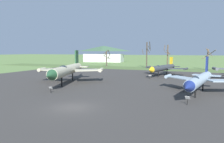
{
  "coord_description": "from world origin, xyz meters",
  "views": [
    {
      "loc": [
        11.69,
        -17.53,
        5.76
      ],
      "look_at": [
        -4.61,
        21.27,
        1.62
      ],
      "focal_mm": 33.16,
      "sensor_mm": 36.0,
      "label": 1
    }
  ],
  "objects_px": {
    "visitor_building": "(104,54)",
    "info_placard_rear_center": "(187,99)",
    "info_placard_front_left": "(150,76)",
    "jet_fighter_rear_center": "(200,80)",
    "jet_fighter_front_left": "(163,68)",
    "info_placard_front_right": "(51,89)",
    "jet_fighter_front_right": "(67,70)"
  },
  "relations": [
    {
      "from": "jet_fighter_front_right",
      "to": "info_placard_front_right",
      "type": "relative_size",
      "value": 18.88
    },
    {
      "from": "jet_fighter_rear_center",
      "to": "info_placard_rear_center",
      "type": "bearing_deg",
      "value": -100.22
    },
    {
      "from": "jet_fighter_front_left",
      "to": "info_placard_rear_center",
      "type": "relative_size",
      "value": 13.35
    },
    {
      "from": "jet_fighter_front_left",
      "to": "jet_fighter_rear_center",
      "type": "distance_m",
      "value": 20.59
    },
    {
      "from": "jet_fighter_rear_center",
      "to": "visitor_building",
      "type": "bearing_deg",
      "value": 123.59
    },
    {
      "from": "jet_fighter_front_right",
      "to": "jet_fighter_front_left",
      "type": "bearing_deg",
      "value": 53.18
    },
    {
      "from": "jet_fighter_front_left",
      "to": "visitor_building",
      "type": "distance_m",
      "value": 65.83
    },
    {
      "from": "info_placard_front_left",
      "to": "visitor_building",
      "type": "height_order",
      "value": "visitor_building"
    },
    {
      "from": "info_placard_rear_center",
      "to": "visitor_building",
      "type": "relative_size",
      "value": 0.04
    },
    {
      "from": "info_placard_front_right",
      "to": "jet_fighter_front_right",
      "type": "bearing_deg",
      "value": 109.1
    },
    {
      "from": "jet_fighter_rear_center",
      "to": "visitor_building",
      "type": "distance_m",
      "value": 85.89
    },
    {
      "from": "info_placard_front_left",
      "to": "info_placard_rear_center",
      "type": "height_order",
      "value": "info_placard_rear_center"
    },
    {
      "from": "jet_fighter_front_right",
      "to": "info_placard_front_right",
      "type": "height_order",
      "value": "jet_fighter_front_right"
    },
    {
      "from": "info_placard_front_left",
      "to": "jet_fighter_front_right",
      "type": "distance_m",
      "value": 17.02
    },
    {
      "from": "jet_fighter_front_left",
      "to": "info_placard_rear_center",
      "type": "bearing_deg",
      "value": -75.3
    },
    {
      "from": "jet_fighter_front_left",
      "to": "info_placard_rear_center",
      "type": "xyz_separation_m",
      "value": [
        6.68,
        -25.45,
        -1.3
      ]
    },
    {
      "from": "info_placard_front_right",
      "to": "jet_fighter_front_left",
      "type": "bearing_deg",
      "value": 67.17
    },
    {
      "from": "jet_fighter_front_right",
      "to": "visitor_building",
      "type": "xyz_separation_m",
      "value": [
        -26.01,
        70.72,
        1.82
      ]
    },
    {
      "from": "jet_fighter_front_left",
      "to": "jet_fighter_rear_center",
      "type": "relative_size",
      "value": 0.94
    },
    {
      "from": "jet_fighter_front_left",
      "to": "info_placard_front_left",
      "type": "distance_m",
      "value": 6.76
    },
    {
      "from": "info_placard_rear_center",
      "to": "jet_fighter_front_left",
      "type": "bearing_deg",
      "value": 104.7
    },
    {
      "from": "jet_fighter_front_right",
      "to": "info_placard_rear_center",
      "type": "xyz_separation_m",
      "value": [
        20.33,
        -7.21,
        -1.86
      ]
    },
    {
      "from": "info_placard_front_left",
      "to": "jet_fighter_rear_center",
      "type": "bearing_deg",
      "value": -53.36
    },
    {
      "from": "visitor_building",
      "to": "info_placard_front_left",
      "type": "bearing_deg",
      "value": -57.09
    },
    {
      "from": "visitor_building",
      "to": "info_placard_rear_center",
      "type": "bearing_deg",
      "value": -59.26
    },
    {
      "from": "jet_fighter_front_left",
      "to": "info_placard_front_right",
      "type": "xyz_separation_m",
      "value": [
        -10.96,
        -26.03,
        -1.37
      ]
    },
    {
      "from": "info_placard_front_left",
      "to": "info_placard_front_right",
      "type": "bearing_deg",
      "value": -115.64
    },
    {
      "from": "info_placard_front_left",
      "to": "jet_fighter_rear_center",
      "type": "relative_size",
      "value": 0.06
    },
    {
      "from": "jet_fighter_front_left",
      "to": "visitor_building",
      "type": "height_order",
      "value": "visitor_building"
    },
    {
      "from": "jet_fighter_front_left",
      "to": "info_placard_rear_center",
      "type": "distance_m",
      "value": 26.34
    },
    {
      "from": "jet_fighter_rear_center",
      "to": "info_placard_rear_center",
      "type": "relative_size",
      "value": 14.23
    },
    {
      "from": "jet_fighter_front_left",
      "to": "jet_fighter_front_right",
      "type": "bearing_deg",
      "value": -126.82
    }
  ]
}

